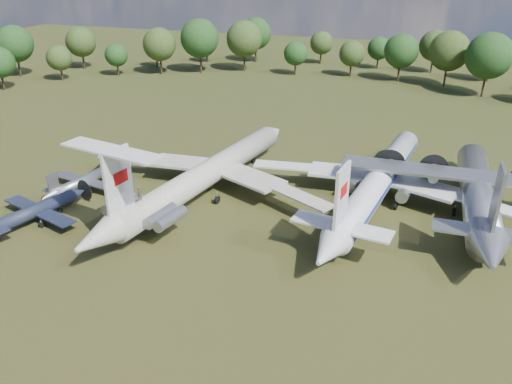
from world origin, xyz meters
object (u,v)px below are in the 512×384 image
(il62_airliner, at_px, (207,178))
(person_on_il62, at_px, (140,194))
(small_prop_west, at_px, (35,214))
(small_prop_northwest, at_px, (83,183))
(tu104_jet, at_px, (378,186))
(an12_transport, at_px, (477,197))

(il62_airliner, distance_m, person_on_il62, 13.73)
(small_prop_west, bearing_deg, il62_airliner, 57.28)
(small_prop_west, bearing_deg, small_prop_northwest, 107.49)
(tu104_jet, xyz_separation_m, person_on_il62, (-25.18, -17.95, 3.25))
(il62_airliner, xyz_separation_m, an12_transport, (34.88, 4.95, 0.15))
(tu104_jet, relative_size, person_on_il62, 27.51)
(small_prop_west, xyz_separation_m, person_on_il62, (14.41, 1.17, 4.40))
(small_prop_west, bearing_deg, an12_transport, 37.56)
(small_prop_west, relative_size, person_on_il62, 9.67)
(small_prop_northwest, bearing_deg, person_on_il62, -19.78)
(an12_transport, bearing_deg, small_prop_northwest, -169.66)
(il62_airliner, relative_size, small_prop_northwest, 3.20)
(small_prop_northwest, relative_size, person_on_il62, 8.76)
(il62_airliner, height_order, tu104_jet, tu104_jet)
(an12_transport, bearing_deg, tu104_jet, -179.52)
(tu104_jet, xyz_separation_m, an12_transport, (12.26, 0.09, 0.15))
(il62_airliner, xyz_separation_m, small_prop_west, (-16.96, -14.26, -1.15))
(il62_airliner, xyz_separation_m, tu104_jet, (22.63, 4.86, 0.00))
(an12_transport, bearing_deg, person_on_il62, -154.22)
(tu104_jet, xyz_separation_m, small_prop_northwest, (-39.63, -9.32, -1.27))
(person_on_il62, bearing_deg, small_prop_northwest, -34.26)
(tu104_jet, height_order, an12_transport, an12_transport)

